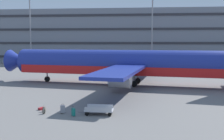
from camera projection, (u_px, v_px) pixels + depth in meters
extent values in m
plane|color=slate|center=(153.00, 86.00, 41.93)|extent=(600.00, 600.00, 0.00)
cube|color=slate|center=(146.00, 37.00, 93.18)|extent=(139.60, 20.05, 17.04)
cube|color=#2D2D33|center=(146.00, 57.00, 83.80)|extent=(138.20, 0.24, 0.70)
cube|color=#2D2D33|center=(146.00, 43.00, 83.37)|extent=(138.20, 0.24, 0.70)
cube|color=#2D2D33|center=(146.00, 29.00, 82.94)|extent=(138.20, 0.24, 0.70)
cube|color=#2D2D33|center=(147.00, 15.00, 82.51)|extent=(138.20, 0.24, 0.70)
cylinder|color=navy|center=(127.00, 63.00, 42.55)|extent=(36.36, 9.64, 3.99)
cube|color=red|center=(127.00, 70.00, 42.66)|extent=(34.91, 9.34, 1.28)
cone|color=navy|center=(18.00, 61.00, 47.42)|extent=(3.75, 4.24, 3.79)
cube|color=navy|center=(119.00, 71.00, 33.10)|extent=(6.74, 15.70, 0.36)
cube|color=navy|center=(143.00, 61.00, 51.55)|extent=(6.74, 15.70, 0.36)
cylinder|color=#9E9EA3|center=(120.00, 80.00, 36.00)|extent=(3.16, 2.62, 2.19)
cylinder|color=#9E9EA3|center=(137.00, 70.00, 49.19)|extent=(3.16, 2.62, 2.19)
cylinder|color=black|center=(47.00, 79.00, 46.34)|extent=(0.94, 0.49, 0.90)
cylinder|color=slate|center=(47.00, 75.00, 46.27)|extent=(0.20, 0.20, 1.46)
cylinder|color=black|center=(134.00, 84.00, 40.86)|extent=(0.94, 0.49, 0.90)
cylinder|color=slate|center=(134.00, 79.00, 40.78)|extent=(0.20, 0.20, 1.46)
cylinder|color=black|center=(138.00, 81.00, 44.12)|extent=(0.94, 0.49, 0.90)
cylinder|color=slate|center=(138.00, 76.00, 44.04)|extent=(0.20, 0.20, 1.46)
cylinder|color=gray|center=(30.00, 32.00, 81.78)|extent=(0.36, 0.36, 19.25)
cylinder|color=gray|center=(152.00, 32.00, 78.23)|extent=(0.36, 0.36, 19.21)
cube|color=#B21E23|center=(42.00, 108.00, 27.16)|extent=(0.70, 0.77, 0.21)
cube|color=black|center=(39.00, 109.00, 26.89)|extent=(0.19, 0.14, 0.02)
cube|color=#147266|center=(73.00, 112.00, 24.73)|extent=(0.42, 0.44, 0.68)
cylinder|color=#333338|center=(72.00, 107.00, 24.74)|extent=(0.02, 0.02, 0.20)
cylinder|color=#333338|center=(73.00, 107.00, 24.56)|extent=(0.02, 0.02, 0.20)
cube|color=black|center=(73.00, 106.00, 24.64)|extent=(0.16, 0.18, 0.02)
cylinder|color=black|center=(73.00, 115.00, 24.94)|extent=(0.05, 0.05, 0.05)
cylinder|color=black|center=(75.00, 116.00, 24.68)|extent=(0.05, 0.05, 0.05)
cylinder|color=black|center=(72.00, 116.00, 24.85)|extent=(0.05, 0.05, 0.05)
cylinder|color=black|center=(73.00, 116.00, 24.59)|extent=(0.05, 0.05, 0.05)
cube|color=gray|center=(63.00, 109.00, 25.75)|extent=(0.49, 0.39, 0.68)
cylinder|color=#333338|center=(64.00, 105.00, 25.81)|extent=(0.02, 0.02, 0.11)
cylinder|color=#333338|center=(61.00, 105.00, 25.77)|extent=(0.02, 0.02, 0.11)
cube|color=black|center=(63.00, 104.00, 25.78)|extent=(0.23, 0.09, 0.02)
cylinder|color=black|center=(65.00, 113.00, 25.71)|extent=(0.03, 0.05, 0.05)
cylinder|color=black|center=(61.00, 113.00, 25.65)|extent=(0.03, 0.05, 0.05)
cylinder|color=black|center=(65.00, 113.00, 25.93)|extent=(0.03, 0.05, 0.05)
cylinder|color=black|center=(61.00, 113.00, 25.86)|extent=(0.03, 0.05, 0.05)
ellipsoid|color=gray|center=(44.00, 109.00, 26.34)|extent=(0.38, 0.40, 0.50)
ellipsoid|color=gray|center=(45.00, 110.00, 26.28)|extent=(0.21, 0.24, 0.23)
torus|color=black|center=(44.00, 106.00, 26.34)|extent=(0.05, 0.08, 0.08)
cube|color=black|center=(44.00, 109.00, 26.48)|extent=(0.04, 0.04, 0.43)
cube|color=black|center=(43.00, 109.00, 26.34)|extent=(0.04, 0.04, 0.43)
ellipsoid|color=gray|center=(44.00, 111.00, 25.53)|extent=(0.37, 0.31, 0.51)
ellipsoid|color=gray|center=(44.00, 112.00, 25.64)|extent=(0.24, 0.16, 0.23)
torus|color=black|center=(44.00, 108.00, 25.47)|extent=(0.08, 0.04, 0.08)
cube|color=black|center=(43.00, 111.00, 25.41)|extent=(0.04, 0.03, 0.43)
cube|color=black|center=(45.00, 111.00, 25.45)|extent=(0.04, 0.03, 0.43)
cube|color=#B7B7BC|center=(99.00, 110.00, 25.27)|extent=(2.61, 1.33, 0.12)
cylinder|color=#4C4C51|center=(82.00, 112.00, 25.47)|extent=(0.70, 0.06, 0.05)
cube|color=#B7B7BC|center=(98.00, 110.00, 24.63)|extent=(2.47, 0.07, 0.40)
cube|color=#B7B7BC|center=(100.00, 106.00, 25.86)|extent=(2.47, 0.07, 0.40)
cylinder|color=black|center=(87.00, 114.00, 24.86)|extent=(0.36, 0.10, 0.36)
cylinder|color=black|center=(89.00, 111.00, 25.95)|extent=(0.36, 0.10, 0.36)
cylinder|color=black|center=(110.00, 114.00, 24.63)|extent=(0.36, 0.10, 0.36)
cylinder|color=black|center=(111.00, 111.00, 25.72)|extent=(0.36, 0.10, 0.36)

